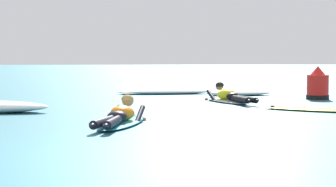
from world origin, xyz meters
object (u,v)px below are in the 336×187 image
surfer_near (120,118)px  drifting_surfboard (314,110)px  surfer_far (229,97)px  channel_marker_buoy (318,86)px

surfer_near → drifting_surfboard: (4.07, 2.40, -0.10)m
surfer_near → surfer_far: bearing=61.6°
channel_marker_buoy → surfer_near: bearing=-131.7°
drifting_surfboard → channel_marker_buoy: 3.66m
surfer_far → surfer_near: bearing=-118.4°
surfer_near → channel_marker_buoy: bearing=48.3°
surfer_near → channel_marker_buoy: (5.22, 5.86, 0.22)m
surfer_far → channel_marker_buoy: (2.56, 0.95, 0.21)m
surfer_near → surfer_far: (2.66, 4.91, 0.01)m
drifting_surfboard → channel_marker_buoy: size_ratio=2.39×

